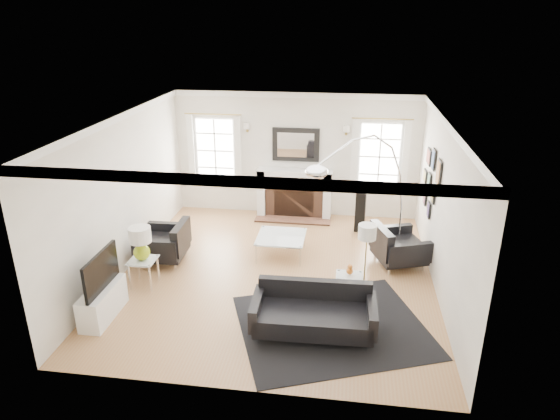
# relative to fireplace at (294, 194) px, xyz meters

# --- Properties ---
(floor) EXTENTS (6.00, 6.00, 0.00)m
(floor) POSITION_rel_fireplace_xyz_m (0.00, -2.79, -0.54)
(floor) COLOR #A87146
(floor) RESTS_ON ground
(back_wall) EXTENTS (5.50, 0.04, 2.80)m
(back_wall) POSITION_rel_fireplace_xyz_m (0.00, 0.21, 0.86)
(back_wall) COLOR white
(back_wall) RESTS_ON floor
(front_wall) EXTENTS (5.50, 0.04, 2.80)m
(front_wall) POSITION_rel_fireplace_xyz_m (0.00, -5.79, 0.86)
(front_wall) COLOR white
(front_wall) RESTS_ON floor
(left_wall) EXTENTS (0.04, 6.00, 2.80)m
(left_wall) POSITION_rel_fireplace_xyz_m (-2.75, -2.79, 0.86)
(left_wall) COLOR white
(left_wall) RESTS_ON floor
(right_wall) EXTENTS (0.04, 6.00, 2.80)m
(right_wall) POSITION_rel_fireplace_xyz_m (2.75, -2.79, 0.86)
(right_wall) COLOR white
(right_wall) RESTS_ON floor
(ceiling) EXTENTS (5.50, 6.00, 0.02)m
(ceiling) POSITION_rel_fireplace_xyz_m (0.00, -2.79, 2.26)
(ceiling) COLOR white
(ceiling) RESTS_ON back_wall
(crown_molding) EXTENTS (5.50, 6.00, 0.12)m
(crown_molding) POSITION_rel_fireplace_xyz_m (0.00, -2.79, 2.20)
(crown_molding) COLOR white
(crown_molding) RESTS_ON back_wall
(fireplace) EXTENTS (1.70, 0.69, 1.11)m
(fireplace) POSITION_rel_fireplace_xyz_m (0.00, 0.00, 0.00)
(fireplace) COLOR white
(fireplace) RESTS_ON floor
(mantel_mirror) EXTENTS (1.05, 0.07, 0.75)m
(mantel_mirror) POSITION_rel_fireplace_xyz_m (0.00, 0.16, 1.11)
(mantel_mirror) COLOR black
(mantel_mirror) RESTS_ON back_wall
(window_left) EXTENTS (1.24, 0.15, 1.62)m
(window_left) POSITION_rel_fireplace_xyz_m (-1.85, 0.16, 0.92)
(window_left) COLOR white
(window_left) RESTS_ON back_wall
(window_right) EXTENTS (1.24, 0.15, 1.62)m
(window_right) POSITION_rel_fireplace_xyz_m (1.85, 0.16, 0.92)
(window_right) COLOR white
(window_right) RESTS_ON back_wall
(gallery_wall) EXTENTS (0.04, 1.73, 1.29)m
(gallery_wall) POSITION_rel_fireplace_xyz_m (2.72, -1.50, 0.99)
(gallery_wall) COLOR black
(gallery_wall) RESTS_ON right_wall
(tv_unit) EXTENTS (0.35, 1.00, 1.09)m
(tv_unit) POSITION_rel_fireplace_xyz_m (-2.44, -4.49, -0.21)
(tv_unit) COLOR white
(tv_unit) RESTS_ON floor
(area_rug) EXTENTS (3.32, 3.06, 0.01)m
(area_rug) POSITION_rel_fireplace_xyz_m (1.06, -4.26, -0.54)
(area_rug) COLOR black
(area_rug) RESTS_ON floor
(sofa) EXTENTS (1.81, 0.87, 0.58)m
(sofa) POSITION_rel_fireplace_xyz_m (0.79, -4.42, -0.23)
(sofa) COLOR black
(sofa) RESTS_ON floor
(armchair_left) EXTENTS (0.88, 0.97, 0.64)m
(armchair_left) POSITION_rel_fireplace_xyz_m (-2.14, -2.56, -0.19)
(armchair_left) COLOR black
(armchair_left) RESTS_ON floor
(armchair_right) EXTENTS (1.11, 1.18, 0.64)m
(armchair_right) POSITION_rel_fireplace_xyz_m (2.14, -2.11, -0.18)
(armchair_right) COLOR black
(armchair_right) RESTS_ON floor
(coffee_table) EXTENTS (0.91, 0.91, 0.40)m
(coffee_table) POSITION_rel_fireplace_xyz_m (-0.03, -2.02, -0.17)
(coffee_table) COLOR silver
(coffee_table) RESTS_ON floor
(side_table_left) EXTENTS (0.44, 0.44, 0.49)m
(side_table_left) POSITION_rel_fireplace_xyz_m (-2.20, -3.48, -0.16)
(side_table_left) COLOR silver
(side_table_left) RESTS_ON floor
(nesting_table) EXTENTS (0.43, 0.36, 0.47)m
(nesting_table) POSITION_rel_fireplace_xyz_m (1.29, -3.51, -0.18)
(nesting_table) COLOR silver
(nesting_table) RESTS_ON floor
(gourd_lamp) EXTENTS (0.37, 0.37, 0.60)m
(gourd_lamp) POSITION_rel_fireplace_xyz_m (-2.20, -3.48, 0.29)
(gourd_lamp) COLOR #A6C218
(gourd_lamp) RESTS_ON side_table_left
(orange_vase) EXTENTS (0.11, 0.11, 0.17)m
(orange_vase) POSITION_rel_fireplace_xyz_m (1.29, -3.51, 0.03)
(orange_vase) COLOR orange
(orange_vase) RESTS_ON nesting_table
(arc_floor_lamp) EXTENTS (1.83, 1.70, 2.60)m
(arc_floor_lamp) POSITION_rel_fireplace_xyz_m (1.44, -2.43, 0.86)
(arc_floor_lamp) COLOR silver
(arc_floor_lamp) RESTS_ON floor
(stick_floor_lamp) EXTENTS (0.28, 0.28, 1.39)m
(stick_floor_lamp) POSITION_rel_fireplace_xyz_m (1.52, -3.56, 0.66)
(stick_floor_lamp) COLOR #A48639
(stick_floor_lamp) RESTS_ON floor
(speaker_tower) EXTENTS (0.23, 0.23, 1.03)m
(speaker_tower) POSITION_rel_fireplace_xyz_m (1.49, -0.62, -0.03)
(speaker_tower) COLOR black
(speaker_tower) RESTS_ON floor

